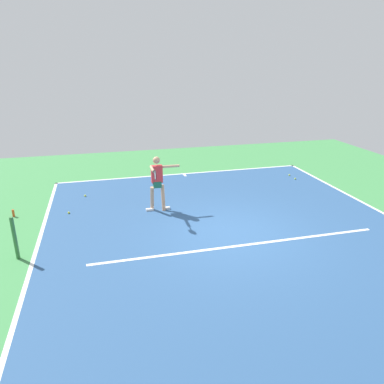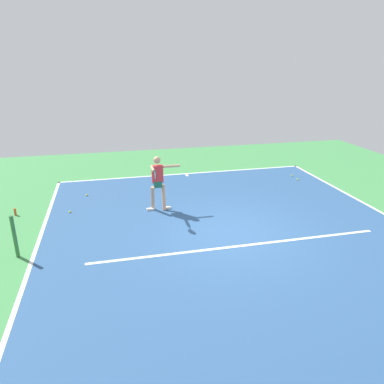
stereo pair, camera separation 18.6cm
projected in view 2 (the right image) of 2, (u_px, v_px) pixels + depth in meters
ground_plane at (231, 234)px, 9.87m from camera, size 20.72×20.72×0.00m
court_surface at (231, 233)px, 9.87m from camera, size 10.17×11.54×0.00m
court_line_baseline_near at (186, 174)px, 15.11m from camera, size 10.17×0.10×0.01m
court_line_sideline_right at (34, 255)px, 8.78m from camera, size 0.10×11.54×0.01m
court_line_service at (240, 246)px, 9.21m from camera, size 7.62×0.10×0.01m
court_line_centre_mark at (187, 175)px, 14.92m from camera, size 0.10×0.30×0.01m
net_post at (15, 237)px, 8.53m from camera, size 0.09×0.09×1.07m
tennis_player at (158, 180)px, 11.09m from camera, size 1.08×1.18×1.74m
tennis_ball_by_sideline at (70, 212)px, 11.22m from camera, size 0.07×0.07×0.07m
tennis_ball_by_baseline at (298, 179)px, 14.29m from camera, size 0.07×0.07×0.07m
tennis_ball_centre_court at (87, 195)px, 12.62m from camera, size 0.07×0.07×0.07m
tennis_ball_near_player at (292, 176)px, 14.75m from camera, size 0.07×0.07×0.07m
water_bottle at (15, 212)px, 11.01m from camera, size 0.07×0.07×0.22m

